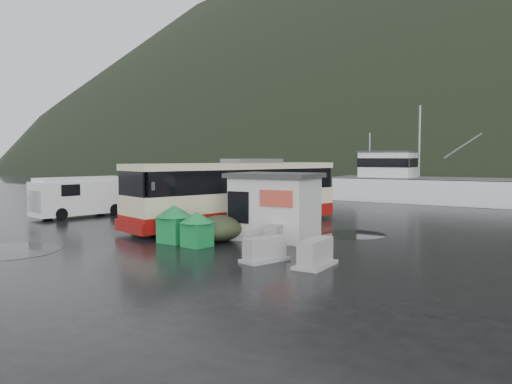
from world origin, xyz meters
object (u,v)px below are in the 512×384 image
Objects in this scene: waste_bin_left at (175,242)px; jersey_barrier_b at (315,266)px; coach_bus at (237,225)px; waste_bin_right at (197,247)px; ticket_kiosk at (275,239)px; jersey_barrier_a at (265,261)px; fishing_trawler at (450,198)px; white_van at (82,217)px; dome_tent at (220,240)px; jersey_barrier_c at (276,245)px.

jersey_barrier_b is (6.87, -0.87, 0.00)m from waste_bin_left.
coach_bus is 8.84× the size of waste_bin_right.
jersey_barrier_a is at bearing -68.05° from ticket_kiosk.
fishing_trawler is (-0.67, 30.54, 0.00)m from jersey_barrier_a.
fishing_trawler is at bearing 84.18° from waste_bin_right.
fishing_trawler reaches higher than waste_bin_left.
jersey_barrier_b is at bearing -24.55° from coach_bus.
fishing_trawler is at bearing 94.63° from jersey_barrier_b.
coach_bus is 10.17m from jersey_barrier_b.
jersey_barrier_a is (15.76, -4.68, 0.00)m from white_van.
waste_bin_left is 0.42× the size of ticket_kiosk.
white_van is at bearing 172.47° from ticket_kiosk.
fishing_trawler is at bearing 83.56° from dome_tent.
dome_tent is at bearing -99.69° from fishing_trawler.
ticket_kiosk is at bearing 63.59° from waste_bin_right.
dome_tent is at bearing 146.61° from jersey_barrier_a.
jersey_barrier_c is (4.72, -3.92, 0.00)m from coach_bus.
white_van is (-9.78, -2.10, 0.00)m from coach_bus.
coach_bus is 7.43× the size of jersey_barrier_a.
dome_tent is 1.52× the size of jersey_barrier_b.
ticket_kiosk is at bearing 45.21° from waste_bin_left.
waste_bin_left is at bearing -9.09° from white_van.
ticket_kiosk is 2.16× the size of jersey_barrier_c.
coach_bus is 4.51× the size of dome_tent.
waste_bin_left is at bearing 172.78° from jersey_barrier_b.
white_van is at bearing 169.78° from dome_tent.
white_van reaches higher than dome_tent.
jersey_barrier_b is at bearing -22.35° from dome_tent.
jersey_barrier_a is 0.92× the size of jersey_barrier_b.
ticket_kiosk is 1.50m from jersey_barrier_c.
ticket_kiosk is (3.89, -2.67, 0.00)m from coach_bus.
fishing_trawler reaches higher than jersey_barrier_b.
waste_bin_left is 0.07× the size of fishing_trawler.
coach_bus is 9.04m from jersey_barrier_a.
ticket_kiosk reaches higher than white_van.
dome_tent is 0.75× the size of ticket_kiosk.
white_van is 12.12m from dome_tent.
waste_bin_right reaches higher than jersey_barrier_b.
jersey_barrier_a is at bearing -33.39° from dome_tent.
dome_tent is at bearing -172.71° from jersey_barrier_c.
jersey_barrier_b is at bearing -6.79° from waste_bin_right.
coach_bus is 7.92× the size of waste_bin_left.
coach_bus is 6.88× the size of jersey_barrier_b.
jersey_barrier_a is (2.09, -4.10, 0.00)m from ticket_kiosk.
dome_tent reaches higher than jersey_barrier_c.
jersey_barrier_a is at bearing -173.11° from jersey_barrier_b.
jersey_barrier_c is (-1.26, 2.86, 0.00)m from jersey_barrier_a.
dome_tent is (1.25, 1.44, 0.00)m from waste_bin_left.
white_van is 3.66× the size of waste_bin_left.
ticket_kiosk is at bearing -96.33° from fishing_trawler.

